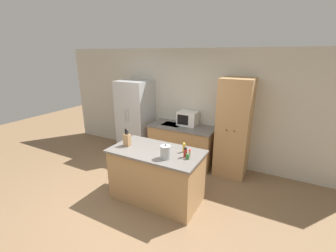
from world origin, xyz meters
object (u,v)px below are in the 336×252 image
(spice_bottle_green_herb, at_px, (185,153))
(fire_extinguisher, at_px, (121,141))
(spice_bottle_short_red, at_px, (184,148))
(spice_bottle_amber_oil, at_px, (188,157))
(microwave, at_px, (188,118))
(kettle, at_px, (166,152))
(refrigerator, at_px, (136,118))
(knife_block, at_px, (127,140))
(spice_bottle_tall_dark, at_px, (190,153))
(pantry_cabinet, at_px, (234,128))

(spice_bottle_green_herb, relative_size, fire_extinguisher, 0.37)
(spice_bottle_short_red, xyz_separation_m, spice_bottle_amber_oil, (0.15, -0.21, -0.04))
(microwave, xyz_separation_m, spice_bottle_amber_oil, (0.72, -1.69, -0.09))
(kettle, bearing_deg, refrigerator, 136.72)
(knife_block, height_order, spice_bottle_tall_dark, knife_block)
(refrigerator, xyz_separation_m, kettle, (1.78, -1.67, 0.11))
(pantry_cabinet, xyz_separation_m, microwave, (-1.07, 0.11, 0.04))
(pantry_cabinet, relative_size, spice_bottle_amber_oil, 24.73)
(knife_block, height_order, fire_extinguisher, knife_block)
(microwave, height_order, knife_block, knife_block)
(spice_bottle_tall_dark, bearing_deg, fire_extinguisher, 151.54)
(pantry_cabinet, xyz_separation_m, spice_bottle_amber_oil, (-0.35, -1.59, -0.05))
(pantry_cabinet, distance_m, spice_bottle_green_herb, 1.60)
(microwave, bearing_deg, pantry_cabinet, -5.69)
(pantry_cabinet, height_order, spice_bottle_green_herb, pantry_cabinet)
(refrigerator, bearing_deg, kettle, -43.28)
(spice_bottle_green_herb, height_order, kettle, kettle)
(microwave, relative_size, spice_bottle_tall_dark, 4.42)
(spice_bottle_amber_oil, xyz_separation_m, spice_bottle_green_herb, (-0.06, 0.04, 0.04))
(fire_extinguisher, bearing_deg, spice_bottle_tall_dark, -28.46)
(spice_bottle_tall_dark, distance_m, kettle, 0.40)
(spice_bottle_short_red, height_order, spice_bottle_green_herb, same)
(spice_bottle_short_red, xyz_separation_m, fire_extinguisher, (-2.49, 1.35, -0.81))
(refrigerator, relative_size, kettle, 8.03)
(spice_bottle_amber_oil, xyz_separation_m, fire_extinguisher, (-2.64, 1.55, -0.78))
(spice_bottle_tall_dark, bearing_deg, spice_bottle_short_red, 150.53)
(knife_block, xyz_separation_m, kettle, (0.83, -0.12, -0.01))
(knife_block, bearing_deg, kettle, -7.94)
(microwave, height_order, kettle, microwave)
(spice_bottle_green_herb, bearing_deg, fire_extinguisher, 149.74)
(microwave, relative_size, fire_extinguisher, 1.01)
(spice_bottle_tall_dark, relative_size, spice_bottle_short_red, 0.62)
(spice_bottle_short_red, relative_size, fire_extinguisher, 0.37)
(knife_block, relative_size, fire_extinguisher, 0.70)
(refrigerator, height_order, knife_block, refrigerator)
(pantry_cabinet, bearing_deg, microwave, 174.31)
(refrigerator, distance_m, spice_bottle_tall_dark, 2.51)
(refrigerator, bearing_deg, pantry_cabinet, 1.12)
(pantry_cabinet, xyz_separation_m, fire_extinguisher, (-2.99, -0.04, -0.83))
(spice_bottle_tall_dark, relative_size, spice_bottle_green_herb, 0.62)
(knife_block, distance_m, spice_bottle_amber_oil, 1.15)
(pantry_cabinet, xyz_separation_m, spice_bottle_tall_dark, (-0.37, -1.46, -0.04))
(refrigerator, relative_size, spice_bottle_tall_dark, 18.68)
(spice_bottle_short_red, distance_m, spice_bottle_amber_oil, 0.26)
(refrigerator, distance_m, fire_extinguisher, 0.92)
(pantry_cabinet, relative_size, spice_bottle_green_herb, 12.66)
(refrigerator, distance_m, knife_block, 1.82)
(spice_bottle_green_herb, bearing_deg, refrigerator, 143.65)
(spice_bottle_tall_dark, height_order, spice_bottle_green_herb, spice_bottle_green_herb)
(microwave, bearing_deg, fire_extinguisher, -175.77)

